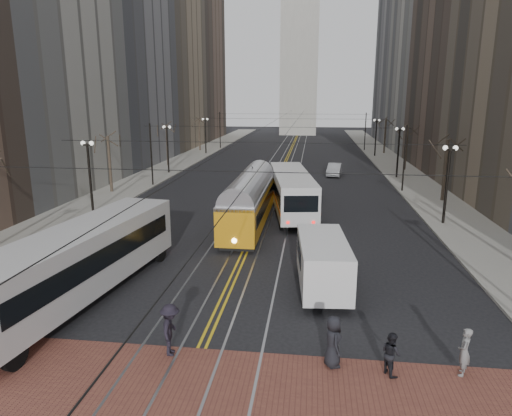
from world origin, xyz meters
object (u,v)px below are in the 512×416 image
(transit_bus, at_px, (79,265))
(streetcar, at_px, (250,205))
(rear_bus, at_px, (292,193))
(sedan_grey, at_px, (312,191))
(pedestrian_c, at_px, (391,353))
(pedestrian_b, at_px, (464,352))
(pedestrian_a, at_px, (333,341))
(pedestrian_d, at_px, (170,330))
(sedan_silver, at_px, (334,170))
(cargo_van, at_px, (323,265))

(transit_bus, distance_m, streetcar, 14.82)
(rear_bus, xyz_separation_m, sedan_grey, (1.68, 5.56, -0.90))
(pedestrian_c, bearing_deg, pedestrian_b, -112.26)
(rear_bus, bearing_deg, transit_bus, -125.33)
(transit_bus, xyz_separation_m, sedan_grey, (10.61, 23.32, -0.95))
(pedestrian_b, relative_size, pedestrian_c, 1.12)
(pedestrian_a, height_order, pedestrian_c, pedestrian_a)
(sedan_grey, distance_m, pedestrian_d, 27.85)
(rear_bus, bearing_deg, pedestrian_c, -87.15)
(pedestrian_b, bearing_deg, transit_bus, -83.27)
(streetcar, distance_m, pedestrian_a, 18.41)
(transit_bus, height_order, rear_bus, transit_bus)
(streetcar, xyz_separation_m, pedestrian_d, (-0.48, -17.59, -0.56))
(pedestrian_d, bearing_deg, rear_bus, -16.66)
(sedan_silver, height_order, pedestrian_b, pedestrian_b)
(rear_bus, relative_size, cargo_van, 2.17)
(sedan_grey, relative_size, pedestrian_a, 2.32)
(sedan_grey, height_order, pedestrian_c, pedestrian_c)
(transit_bus, xyz_separation_m, sedan_silver, (13.19, 36.41, -0.96))
(pedestrian_d, bearing_deg, cargo_van, -48.76)
(sedan_silver, xyz_separation_m, pedestrian_b, (2.67, -40.49, 0.14))
(streetcar, xyz_separation_m, pedestrian_c, (7.33, -17.85, -0.77))
(pedestrian_a, bearing_deg, sedan_silver, -15.83)
(rear_bus, height_order, pedestrian_a, rear_bus)
(streetcar, height_order, pedestrian_c, streetcar)
(transit_bus, xyz_separation_m, streetcar, (6.08, 13.52, -0.14))
(pedestrian_b, xyz_separation_m, pedestrian_d, (-10.25, 0.00, 0.13))
(rear_bus, height_order, pedestrian_c, rear_bus)
(pedestrian_a, distance_m, pedestrian_d, 5.86)
(streetcar, height_order, pedestrian_d, streetcar)
(cargo_van, xyz_separation_m, sedan_grey, (-0.60, 20.89, -0.54))
(sedan_grey, distance_m, pedestrian_a, 27.41)
(pedestrian_b, distance_m, pedestrian_d, 10.25)
(pedestrian_a, bearing_deg, cargo_van, -11.12)
(pedestrian_b, bearing_deg, sedan_grey, -148.02)
(cargo_van, distance_m, sedan_silver, 34.05)
(streetcar, height_order, sedan_grey, streetcar)
(streetcar, distance_m, pedestrian_c, 19.31)
(rear_bus, distance_m, sedan_silver, 19.16)
(cargo_van, height_order, pedestrian_b, cargo_van)
(streetcar, bearing_deg, sedan_grey, 65.38)
(rear_bus, relative_size, pedestrian_c, 8.23)
(pedestrian_a, relative_size, pedestrian_d, 0.96)
(sedan_silver, height_order, pedestrian_d, pedestrian_d)
(cargo_van, bearing_deg, pedestrian_d, -135.51)
(rear_bus, xyz_separation_m, pedestrian_a, (2.53, -21.83, -0.69))
(sedan_grey, bearing_deg, pedestrian_a, -89.62)
(pedestrian_b, height_order, pedestrian_d, pedestrian_d)
(streetcar, xyz_separation_m, cargo_van, (5.13, -11.09, -0.26))
(transit_bus, relative_size, pedestrian_b, 7.90)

